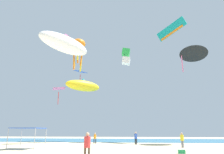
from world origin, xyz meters
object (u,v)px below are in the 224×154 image
kite_diamond_blue (80,72)px  cooler_box (182,151)px  kite_diamond_pink (59,89)px  person_rightmost (136,137)px  kite_delta_black (193,52)px  kite_parafoil_teal (171,29)px  person_far_shore (95,137)px  kite_inflatable_yellow (83,86)px  canopy_tent (28,129)px  kite_box_green (126,57)px  kite_octopus_orange (78,46)px  person_leftmost (182,139)px  person_near_tent (87,144)px  kite_inflatable_white (65,44)px

kite_diamond_blue → cooler_box: bearing=-114.7°
kite_diamond_pink → person_rightmost: bearing=-138.8°
kite_delta_black → kite_parafoil_teal: bearing=134.6°
person_far_shore → kite_diamond_blue: 18.05m
cooler_box → kite_inflatable_yellow: kite_inflatable_yellow is taller
canopy_tent → kite_parafoil_teal: bearing=40.5°
person_far_shore → kite_box_green: bearing=51.8°
person_rightmost → kite_octopus_orange: size_ratio=0.29×
person_leftmost → kite_inflatable_yellow: kite_inflatable_yellow is taller
canopy_tent → person_near_tent: bearing=-43.7°
kite_inflatable_yellow → kite_delta_black: kite_delta_black is taller
canopy_tent → person_far_shore: (5.17, 10.89, -1.13)m
kite_parafoil_teal → kite_inflatable_white: size_ratio=0.78×
cooler_box → kite_diamond_blue: (-15.90, 24.02, 14.50)m
kite_box_green → kite_inflatable_white: 17.47m
kite_parafoil_teal → kite_box_green: bearing=37.7°
person_leftmost → kite_parafoil_teal: size_ratio=0.30×
person_rightmost → kite_diamond_pink: kite_diamond_pink is taller
kite_box_green → kite_delta_black: 12.27m
kite_parafoil_teal → kite_diamond_pink: bearing=34.8°
kite_diamond_blue → kite_box_green: (10.58, -5.26, 1.29)m
person_far_shore → kite_box_green: size_ratio=0.48×
kite_parafoil_teal → kite_diamond_pink: 25.43m
canopy_tent → kite_inflatable_yellow: (1.41, 16.57, 8.49)m
kite_diamond_blue → kite_delta_black: (22.10, -9.31, 0.06)m
person_leftmost → kite_inflatable_white: (-13.40, -3.45, 10.98)m
kite_delta_black → kite_diamond_pink: (-24.85, 4.28, -4.93)m
canopy_tent → person_far_shore: bearing=64.6°
kite_box_green → kite_diamond_pink: 14.69m
kite_box_green → person_leftmost: bearing=27.9°
kite_diamond_blue → person_rightmost: bearing=-103.3°
person_near_tent → person_far_shore: person_near_tent is taller
canopy_tent → kite_inflatable_white: bearing=2.6°
person_rightmost → cooler_box: size_ratio=3.05×
person_rightmost → kite_delta_black: (10.04, 2.77, 13.71)m
person_near_tent → kite_box_green: 28.30m
kite_parafoil_teal → kite_inflatable_white: (-15.79, -16.29, -9.66)m
kite_box_green → person_rightmost: bearing=11.0°
kite_octopus_orange → kite_parafoil_teal: size_ratio=1.05×
canopy_tent → kite_inflatable_yellow: kite_inflatable_yellow is taller
person_far_shore → kite_inflatable_white: size_ratio=0.22×
canopy_tent → person_near_tent: (8.52, -8.15, -1.04)m
person_near_tent → kite_inflatable_yellow: (-7.11, 24.72, 9.52)m
person_leftmost → kite_diamond_pink: size_ratio=0.51×
person_rightmost → kite_delta_black: kite_delta_black is taller
cooler_box → kite_inflatable_white: 17.05m
canopy_tent → kite_parafoil_teal: (19.22, 16.45, 19.56)m
canopy_tent → kite_parafoil_teal: kite_parafoil_teal is taller
kite_box_green → kite_octopus_orange: kite_octopus_orange is taller
canopy_tent → person_leftmost: 17.24m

